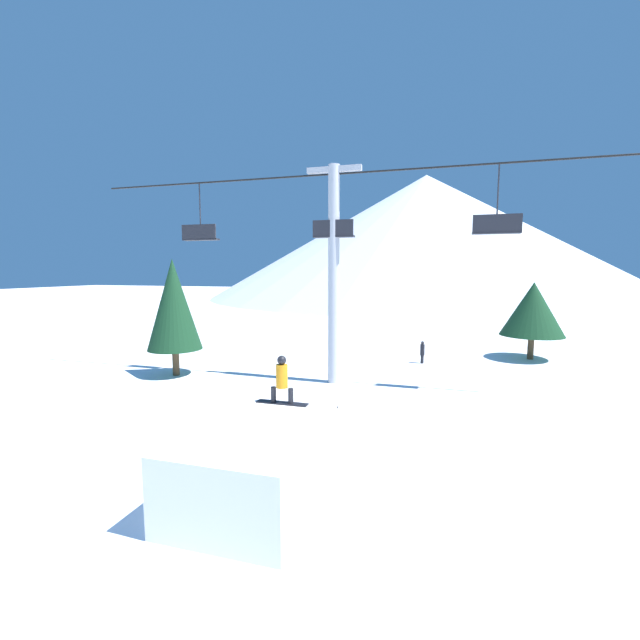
% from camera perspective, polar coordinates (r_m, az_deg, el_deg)
% --- Properties ---
extents(ground_plane, '(220.00, 220.00, 0.00)m').
position_cam_1_polar(ground_plane, '(9.96, -12.72, -24.07)').
color(ground_plane, white).
extents(mountain_ridge, '(79.61, 79.61, 22.62)m').
position_cam_1_polar(mountain_ridge, '(84.48, 13.81, 10.73)').
color(mountain_ridge, silver).
rests_on(mountain_ridge, ground_plane).
extents(snow_ramp, '(2.74, 3.93, 1.66)m').
position_cam_1_polar(snow_ramp, '(10.02, -8.53, -18.41)').
color(snow_ramp, white).
rests_on(snow_ramp, ground_plane).
extents(snowboarder, '(1.36, 0.30, 1.25)m').
position_cam_1_polar(snowboarder, '(11.04, -5.10, -7.97)').
color(snowboarder, black).
rests_on(snowboarder, snow_ramp).
extents(chairlift, '(23.28, 0.50, 9.56)m').
position_cam_1_polar(chairlift, '(18.94, 1.83, 8.02)').
color(chairlift, '#B2B2B7').
rests_on(chairlift, ground_plane).
extents(pine_tree_near, '(2.56, 2.56, 5.60)m').
position_cam_1_polar(pine_tree_near, '(21.49, -18.94, 1.94)').
color(pine_tree_near, '#4C3823').
rests_on(pine_tree_near, ground_plane).
extents(pine_tree_far, '(3.46, 3.46, 4.40)m').
position_cam_1_polar(pine_tree_far, '(26.96, 26.52, 1.30)').
color(pine_tree_far, '#4C3823').
rests_on(pine_tree_far, ground_plane).
extents(distant_skier, '(0.24, 0.24, 1.23)m').
position_cam_1_polar(distant_skier, '(23.98, 13.49, -4.08)').
color(distant_skier, black).
rests_on(distant_skier, ground_plane).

